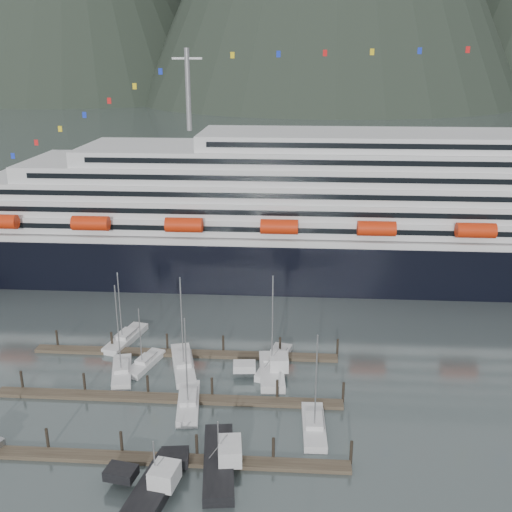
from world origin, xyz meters
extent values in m
plane|color=#434F4D|center=(0.00, 0.00, 0.00)|extent=(1600.00, 1600.00, 0.00)
cube|color=black|center=(25.00, 55.00, 4.00)|extent=(210.00, 28.00, 12.00)
cube|color=silver|center=(25.00, 55.00, 10.50)|extent=(205.80, 27.44, 1.50)
cube|color=silver|center=(30.00, 55.00, 13.10)|extent=(185.00, 26.00, 3.20)
cube|color=black|center=(30.00, 41.95, 13.26)|extent=(175.75, 0.20, 1.00)
cube|color=silver|center=(32.00, 55.00, 16.30)|extent=(180.00, 25.00, 3.20)
cube|color=black|center=(32.00, 42.45, 16.46)|extent=(171.00, 0.20, 1.00)
cube|color=silver|center=(34.00, 55.00, 19.50)|extent=(172.00, 24.00, 3.20)
cube|color=black|center=(34.00, 42.95, 19.66)|extent=(163.40, 0.20, 1.00)
cube|color=silver|center=(36.00, 55.00, 22.70)|extent=(160.00, 23.00, 3.20)
cube|color=black|center=(36.00, 43.45, 22.86)|extent=(152.00, 0.20, 1.00)
cube|color=silver|center=(38.00, 55.00, 25.80)|extent=(140.00, 22.00, 3.00)
cube|color=black|center=(38.00, 43.95, 25.95)|extent=(133.00, 0.20, 1.00)
cube|color=silver|center=(40.00, 55.00, 28.80)|extent=(95.00, 20.00, 3.00)
cube|color=black|center=(40.00, 44.95, 28.95)|extent=(90.25, 0.20, 1.00)
cylinder|color=gray|center=(-10.00, 55.00, 38.30)|extent=(1.00, 1.00, 16.00)
cylinder|color=red|center=(-27.00, 40.00, 14.50)|extent=(7.00, 2.80, 2.80)
cylinder|color=red|center=(-9.00, 40.00, 14.50)|extent=(7.00, 2.80, 2.80)
cylinder|color=red|center=(9.00, 40.00, 14.50)|extent=(7.00, 2.80, 2.80)
cylinder|color=red|center=(27.00, 40.00, 14.50)|extent=(7.00, 2.80, 2.80)
cylinder|color=red|center=(45.00, 40.00, 14.50)|extent=(7.00, 2.80, 2.80)
cube|color=#403429|center=(-5.00, -10.00, 0.25)|extent=(48.00, 2.00, 0.50)
cylinder|color=black|center=(-17.00, -8.90, 1.40)|extent=(0.36, 0.36, 3.20)
cylinder|color=black|center=(-8.00, -8.90, 1.40)|extent=(0.36, 0.36, 3.20)
cylinder|color=black|center=(1.00, -8.90, 1.40)|extent=(0.36, 0.36, 3.20)
cylinder|color=black|center=(10.00, -8.90, 1.40)|extent=(0.36, 0.36, 3.20)
cylinder|color=black|center=(19.00, -8.90, 1.40)|extent=(0.36, 0.36, 3.20)
cube|color=#403429|center=(-5.00, 3.00, 0.25)|extent=(48.00, 2.00, 0.50)
cylinder|color=black|center=(-26.00, 4.10, 1.40)|extent=(0.36, 0.36, 3.20)
cylinder|color=black|center=(-17.00, 4.10, 1.40)|extent=(0.36, 0.36, 3.20)
cylinder|color=black|center=(-8.00, 4.10, 1.40)|extent=(0.36, 0.36, 3.20)
cylinder|color=black|center=(1.00, 4.10, 1.40)|extent=(0.36, 0.36, 3.20)
cylinder|color=black|center=(10.00, 4.10, 1.40)|extent=(0.36, 0.36, 3.20)
cylinder|color=black|center=(19.00, 4.10, 1.40)|extent=(0.36, 0.36, 3.20)
cube|color=#403429|center=(-5.00, 16.00, 0.25)|extent=(48.00, 2.00, 0.50)
cylinder|color=black|center=(-26.00, 17.10, 1.40)|extent=(0.36, 0.36, 3.20)
cylinder|color=black|center=(-17.00, 17.10, 1.40)|extent=(0.36, 0.36, 3.20)
cylinder|color=black|center=(-8.00, 17.10, 1.40)|extent=(0.36, 0.36, 3.20)
cylinder|color=black|center=(1.00, 17.10, 1.40)|extent=(0.36, 0.36, 3.20)
cylinder|color=black|center=(10.00, 17.10, 1.40)|extent=(0.36, 0.36, 3.20)
cylinder|color=black|center=(19.00, 17.10, 1.40)|extent=(0.36, 0.36, 3.20)
cube|color=silver|center=(-13.21, 9.26, 0.25)|extent=(4.94, 9.73, 1.45)
cube|color=silver|center=(-13.21, 9.26, 1.19)|extent=(2.83, 3.69, 0.83)
cylinder|color=gray|center=(-12.97, 8.35, 7.78)|extent=(0.17, 0.17, 13.68)
cube|color=silver|center=(-1.87, 1.56, 0.25)|extent=(4.10, 10.50, 1.51)
cube|color=silver|center=(-1.87, 1.56, 1.24)|extent=(2.60, 3.83, 0.86)
cylinder|color=gray|center=(-1.74, 0.54, 7.24)|extent=(0.17, 0.17, 12.53)
cube|color=silver|center=(-4.51, 11.88, 0.25)|extent=(6.04, 12.64, 1.57)
cube|color=silver|center=(-4.51, 11.88, 1.29)|extent=(3.29, 4.74, 0.90)
cylinder|color=gray|center=(-4.18, 10.69, 8.08)|extent=(0.18, 0.18, 14.14)
cube|color=silver|center=(-15.60, 20.00, 0.25)|extent=(5.19, 11.10, 1.50)
cube|color=silver|center=(-15.60, 20.00, 1.24)|extent=(2.96, 4.15, 0.86)
cylinder|color=gray|center=(-15.85, 18.95, 6.74)|extent=(0.17, 0.17, 11.55)
cube|color=silver|center=(-10.39, 12.04, 0.25)|extent=(4.74, 8.78, 1.31)
cube|color=silver|center=(-10.39, 12.04, 1.08)|extent=(2.64, 3.36, 0.75)
cylinder|color=gray|center=(-10.63, 11.23, 5.35)|extent=(0.15, 0.15, 9.01)
cube|color=silver|center=(9.22, 13.61, 0.25)|extent=(5.44, 11.71, 1.52)
cube|color=silver|center=(9.22, 13.61, 1.24)|extent=(3.05, 4.38, 0.87)
cylinder|color=gray|center=(8.95, 12.50, 8.00)|extent=(0.17, 0.17, 14.05)
cube|color=silver|center=(14.87, -2.68, 0.25)|extent=(3.07, 9.75, 1.50)
cube|color=silver|center=(14.87, -2.68, 1.24)|extent=(2.24, 3.44, 0.86)
cylinder|color=gray|center=(14.90, -3.65, 7.37)|extent=(0.17, 0.17, 12.81)
cube|color=black|center=(-2.50, -15.00, 0.35)|extent=(5.38, 11.21, 1.96)
cube|color=black|center=(-6.53, -14.27, 1.56)|extent=(3.69, 2.92, 1.17)
cube|color=silver|center=(-1.45, -15.19, 2.25)|extent=(3.27, 3.66, 2.15)
cube|color=black|center=(-1.45, -15.19, 3.03)|extent=(3.04, 3.42, 0.49)
cylinder|color=gray|center=(-2.50, -15.00, 3.91)|extent=(0.16, 0.16, 4.89)
cube|color=black|center=(3.79, -10.63, 0.35)|extent=(4.99, 13.50, 1.88)
cube|color=black|center=(-1.18, -11.24, 1.51)|extent=(3.53, 3.27, 1.13)
cube|color=silver|center=(5.10, -10.46, 2.17)|extent=(3.10, 4.25, 2.07)
cube|color=black|center=(5.10, -10.46, 2.92)|extent=(2.88, 3.96, 0.47)
cylinder|color=gray|center=(3.79, -10.63, 3.77)|extent=(0.15, 0.15, 4.71)
cube|color=silver|center=(8.97, 10.48, 0.35)|extent=(4.33, 10.82, 1.92)
cube|color=silver|center=(4.97, 10.14, 1.54)|extent=(3.45, 2.59, 1.15)
cube|color=silver|center=(10.02, 10.57, 2.21)|extent=(2.95, 3.38, 2.11)
cube|color=black|center=(10.02, 10.57, 2.98)|extent=(2.74, 3.16, 0.48)
cylinder|color=gray|center=(8.97, 10.48, 3.84)|extent=(0.15, 0.15, 4.80)
camera|label=1|loc=(11.98, -67.64, 45.14)|focal=42.00mm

